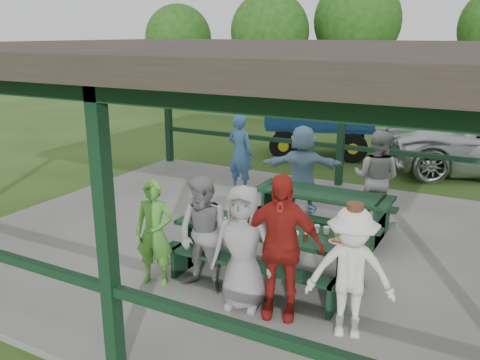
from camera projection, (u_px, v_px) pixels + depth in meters
The scene contains 18 objects.
ground at pixel (269, 246), 8.64m from camera, with size 90.00×90.00×0.00m, color #2E4916.
concrete_slab at pixel (269, 244), 8.63m from camera, with size 10.00×8.00×0.10m, color slate.
pavilion_structure at pixel (272, 55), 7.75m from camera, with size 10.60×8.60×3.24m.
picnic_table_near at pixel (267, 246), 7.22m from camera, with size 2.68×1.39×0.75m.
picnic_table_far at pixel (322, 207), 8.86m from camera, with size 2.35×1.39×0.75m.
table_setting at pixel (281, 228), 7.07m from camera, with size 2.37×0.45×0.10m.
contestant_green at pixel (154, 233), 6.99m from camera, with size 0.55×0.36×1.50m, color #4E9F32.
contestant_grey_left at pixel (204, 235), 6.75m from camera, with size 0.78×0.61×1.61m, color gray.
contestant_grey_mid at pixel (243, 248), 6.35m from camera, with size 0.79×0.52×1.62m, color gray.
contestant_red at pixel (279, 246), 6.14m from camera, with size 1.07×0.45×1.83m, color maroon.
contestant_white_fedora at pixel (351, 273), 5.74m from camera, with size 1.13×0.84×1.62m.
spectator_lblue at pixel (302, 168), 9.87m from camera, with size 1.59×0.51×1.72m, color #7EA6C3.
spectator_blue at pixel (240, 153), 11.08m from camera, with size 0.64×0.42×1.75m, color #3C679C.
spectator_grey at pixel (376, 178), 9.17m from camera, with size 0.85×0.66×1.75m, color gray.
farm_trailer at pixel (319, 131), 14.95m from camera, with size 4.14×2.58×1.45m.
tree_far_left at pixel (270, 32), 21.41m from camera, with size 3.32×3.32×5.19m.
tree_left at pixel (357, 21), 21.87m from camera, with size 3.75×3.75×5.85m.
tree_edge_left at pixel (178, 39), 23.53m from camera, with size 3.06×3.06×4.78m.
Camera 1 is at (3.36, -7.25, 3.50)m, focal length 38.00 mm.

